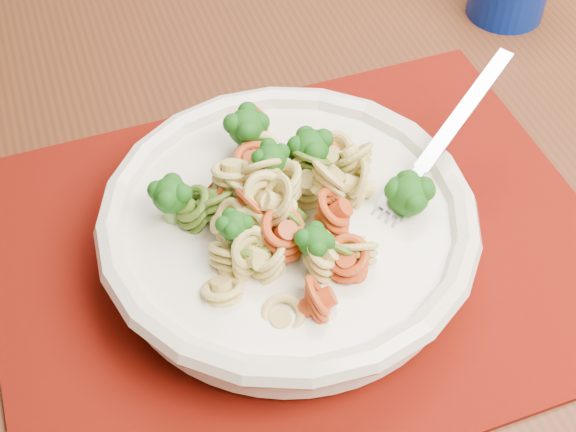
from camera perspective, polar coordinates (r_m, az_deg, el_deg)
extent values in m
cube|color=#4C2415|center=(0.65, -0.34, 3.53)|extent=(1.70, 1.30, 0.04)
cube|color=#591103|center=(0.57, 0.96, -2.54)|extent=(0.49, 0.42, 0.00)
cylinder|color=white|center=(0.56, 0.00, -2.32)|extent=(0.11, 0.11, 0.01)
cylinder|color=white|center=(0.55, 0.00, -1.09)|extent=(0.24, 0.24, 0.03)
torus|color=white|center=(0.54, 0.00, -0.08)|extent=(0.26, 0.26, 0.02)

